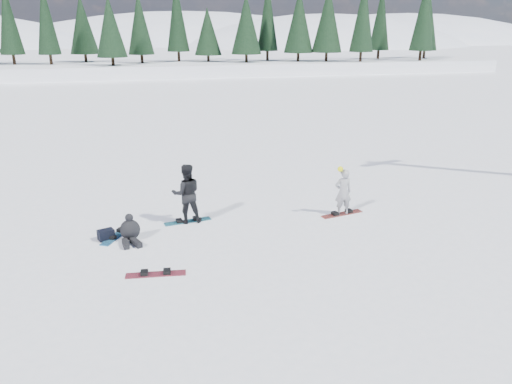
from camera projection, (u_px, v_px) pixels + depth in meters
ground at (302, 237)px, 14.79m from camera, size 420.00×420.00×0.00m
alpine_backdrop at (110, 82)px, 190.64m from camera, size 412.50×227.00×53.20m
snowboarder_woman at (343, 192)px, 16.35m from camera, size 0.59×0.41×1.71m
snowboarder_man at (186, 194)px, 15.67m from camera, size 0.93×0.72×1.91m
seated_rider at (130, 231)px, 14.48m from camera, size 0.69×1.02×0.81m
gear_bag at (106, 235)px, 14.60m from camera, size 0.53×0.44×0.30m
snowboard_woman at (342, 214)px, 16.60m from camera, size 1.53×0.59×0.03m
snowboard_man at (188, 221)px, 15.97m from camera, size 1.52×0.50×0.03m
snowboard_loose_a at (117, 235)px, 14.88m from camera, size 0.95×1.46×0.03m
snowboard_loose_b at (156, 274)px, 12.55m from camera, size 1.52×0.45×0.03m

